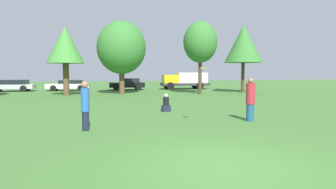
{
  "coord_description": "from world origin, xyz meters",
  "views": [
    {
      "loc": [
        -2.74,
        -5.61,
        2.01
      ],
      "look_at": [
        0.26,
        5.92,
        1.09
      ],
      "focal_mm": 31.15,
      "sensor_mm": 36.0,
      "label": 1
    }
  ],
  "objects_px": {
    "person_thrower": "(85,105)",
    "delivery_truck_yellow": "(185,80)",
    "parked_car_black": "(128,84)",
    "tree_1": "(65,45)",
    "person_catcher": "(250,100)",
    "tree_2": "(121,48)",
    "parked_car_silver": "(12,85)",
    "frisbee": "(203,69)",
    "tree_4": "(243,44)",
    "parked_car_white": "(69,85)",
    "bystander_sitting": "(166,104)",
    "tree_3": "(200,42)"
  },
  "relations": [
    {
      "from": "bystander_sitting",
      "to": "tree_3",
      "type": "relative_size",
      "value": 0.14
    },
    {
      "from": "bystander_sitting",
      "to": "tree_3",
      "type": "xyz_separation_m",
      "value": [
        5.86,
        10.58,
        4.31
      ]
    },
    {
      "from": "person_catcher",
      "to": "parked_car_white",
      "type": "relative_size",
      "value": 0.39
    },
    {
      "from": "tree_2",
      "to": "parked_car_silver",
      "type": "xyz_separation_m",
      "value": [
        -10.72,
        6.71,
        -3.56
      ]
    },
    {
      "from": "tree_1",
      "to": "parked_car_silver",
      "type": "distance_m",
      "value": 10.04
    },
    {
      "from": "frisbee",
      "to": "delivery_truck_yellow",
      "type": "distance_m",
      "value": 23.77
    },
    {
      "from": "tree_2",
      "to": "person_thrower",
      "type": "bearing_deg",
      "value": -99.84
    },
    {
      "from": "bystander_sitting",
      "to": "delivery_truck_yellow",
      "type": "relative_size",
      "value": 0.16
    },
    {
      "from": "person_catcher",
      "to": "person_thrower",
      "type": "bearing_deg",
      "value": -0.0
    },
    {
      "from": "frisbee",
      "to": "person_thrower",
      "type": "bearing_deg",
      "value": 178.48
    },
    {
      "from": "tree_1",
      "to": "bystander_sitting",
      "type": "bearing_deg",
      "value": -64.05
    },
    {
      "from": "frisbee",
      "to": "tree_3",
      "type": "xyz_separation_m",
      "value": [
        5.47,
        14.73,
        2.54
      ]
    },
    {
      "from": "parked_car_black",
      "to": "person_thrower",
      "type": "bearing_deg",
      "value": 82.64
    },
    {
      "from": "frisbee",
      "to": "tree_3",
      "type": "relative_size",
      "value": 0.04
    },
    {
      "from": "tree_1",
      "to": "tree_2",
      "type": "distance_m",
      "value": 4.8
    },
    {
      "from": "tree_4",
      "to": "parked_car_silver",
      "type": "bearing_deg",
      "value": 161.7
    },
    {
      "from": "bystander_sitting",
      "to": "delivery_truck_yellow",
      "type": "distance_m",
      "value": 19.95
    },
    {
      "from": "parked_car_black",
      "to": "tree_1",
      "type": "bearing_deg",
      "value": 50.65
    },
    {
      "from": "tree_2",
      "to": "tree_3",
      "type": "bearing_deg",
      "value": -14.98
    },
    {
      "from": "person_thrower",
      "to": "tree_2",
      "type": "height_order",
      "value": "tree_2"
    },
    {
      "from": "tree_2",
      "to": "parked_car_silver",
      "type": "distance_m",
      "value": 13.14
    },
    {
      "from": "frisbee",
      "to": "parked_car_silver",
      "type": "height_order",
      "value": "frisbee"
    },
    {
      "from": "bystander_sitting",
      "to": "tree_1",
      "type": "xyz_separation_m",
      "value": [
        -5.79,
        11.9,
        3.88
      ]
    },
    {
      "from": "delivery_truck_yellow",
      "to": "parked_car_white",
      "type": "bearing_deg",
      "value": 2.03
    },
    {
      "from": "person_thrower",
      "to": "tree_4",
      "type": "bearing_deg",
      "value": 44.23
    },
    {
      "from": "parked_car_black",
      "to": "delivery_truck_yellow",
      "type": "bearing_deg",
      "value": -175.92
    },
    {
      "from": "tree_1",
      "to": "parked_car_black",
      "type": "xyz_separation_m",
      "value": [
        5.99,
        6.6,
        -3.55
      ]
    },
    {
      "from": "tree_4",
      "to": "parked_car_white",
      "type": "relative_size",
      "value": 1.47
    },
    {
      "from": "parked_car_white",
      "to": "person_catcher",
      "type": "bearing_deg",
      "value": 114.04
    },
    {
      "from": "bystander_sitting",
      "to": "tree_4",
      "type": "relative_size",
      "value": 0.14
    },
    {
      "from": "frisbee",
      "to": "tree_3",
      "type": "distance_m",
      "value": 15.91
    },
    {
      "from": "person_thrower",
      "to": "parked_car_black",
      "type": "height_order",
      "value": "person_thrower"
    },
    {
      "from": "tree_1",
      "to": "parked_car_white",
      "type": "distance_m",
      "value": 7.84
    },
    {
      "from": "tree_3",
      "to": "tree_4",
      "type": "bearing_deg",
      "value": 12.65
    },
    {
      "from": "person_thrower",
      "to": "tree_4",
      "type": "height_order",
      "value": "tree_4"
    },
    {
      "from": "tree_4",
      "to": "person_catcher",
      "type": "bearing_deg",
      "value": -117.92
    },
    {
      "from": "tree_3",
      "to": "parked_car_black",
      "type": "relative_size",
      "value": 1.65
    },
    {
      "from": "person_catcher",
      "to": "parked_car_silver",
      "type": "height_order",
      "value": "person_catcher"
    },
    {
      "from": "tree_4",
      "to": "parked_car_black",
      "type": "xyz_separation_m",
      "value": [
        -10.58,
        6.81,
        -4.07
      ]
    },
    {
      "from": "person_thrower",
      "to": "delivery_truck_yellow",
      "type": "xyz_separation_m",
      "value": [
        10.94,
        22.67,
        0.21
      ]
    },
    {
      "from": "frisbee",
      "to": "parked_car_white",
      "type": "height_order",
      "value": "frisbee"
    },
    {
      "from": "frisbee",
      "to": "tree_4",
      "type": "bearing_deg",
      "value": 56.72
    },
    {
      "from": "parked_car_silver",
      "to": "delivery_truck_yellow",
      "type": "relative_size",
      "value": 0.81
    },
    {
      "from": "person_catcher",
      "to": "bystander_sitting",
      "type": "xyz_separation_m",
      "value": [
        -2.62,
        3.72,
        -0.52
      ]
    },
    {
      "from": "person_catcher",
      "to": "tree_4",
      "type": "relative_size",
      "value": 0.27
    },
    {
      "from": "bystander_sitting",
      "to": "tree_3",
      "type": "bearing_deg",
      "value": 61.02
    },
    {
      "from": "delivery_truck_yellow",
      "to": "person_catcher",
      "type": "bearing_deg",
      "value": 81.64
    },
    {
      "from": "frisbee",
      "to": "bystander_sitting",
      "type": "distance_m",
      "value": 4.53
    },
    {
      "from": "frisbee",
      "to": "person_catcher",
      "type": "bearing_deg",
      "value": 10.85
    },
    {
      "from": "person_catcher",
      "to": "parked_car_black",
      "type": "height_order",
      "value": "person_catcher"
    }
  ]
}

